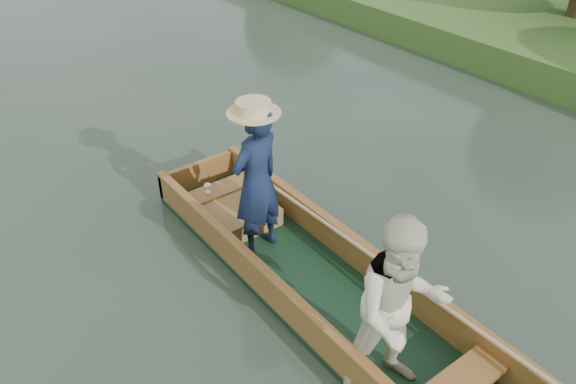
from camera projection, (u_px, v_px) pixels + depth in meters
ground at (324, 297)px, 5.63m from camera, size 120.00×120.00×0.00m
punt at (323, 262)px, 5.16m from camera, size 1.31×5.10×1.80m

